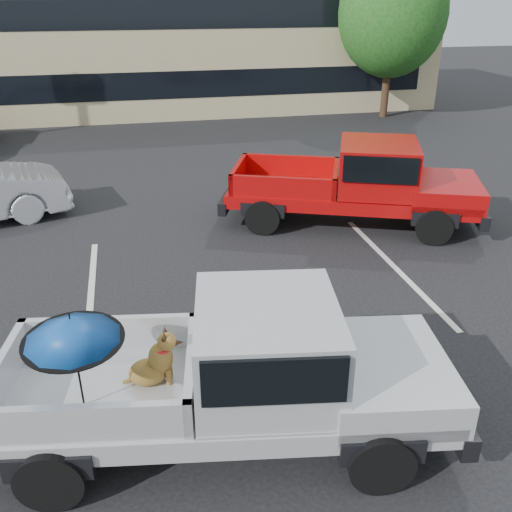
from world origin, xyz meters
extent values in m
plane|color=black|center=(0.00, 0.00, 0.00)|extent=(90.00, 90.00, 0.00)
cube|color=silver|center=(-3.00, 2.00, 0.00)|extent=(0.12, 5.00, 0.01)
cube|color=silver|center=(3.00, 2.00, 0.00)|extent=(0.12, 5.00, 0.01)
cube|color=#C5B783|center=(2.00, 21.00, 3.00)|extent=(20.00, 8.00, 6.00)
cube|color=black|center=(2.00, 17.02, 1.50)|extent=(18.00, 0.08, 1.10)
cube|color=black|center=(2.00, 17.02, 4.20)|extent=(18.00, 0.08, 1.10)
cylinder|color=#332114|center=(9.00, 16.00, 1.36)|extent=(0.32, 0.32, 2.73)
ellipsoid|color=#154C17|center=(9.00, 16.00, 4.22)|extent=(4.46, 4.46, 5.13)
cylinder|color=#332114|center=(6.00, 24.00, 1.43)|extent=(0.32, 0.32, 2.86)
ellipsoid|color=#154C17|center=(6.00, 24.00, 4.42)|extent=(4.68, 4.68, 5.38)
cylinder|color=black|center=(-3.20, -2.62, 0.38)|extent=(0.79, 0.40, 0.76)
cylinder|color=black|center=(-2.91, -0.80, 0.38)|extent=(0.79, 0.40, 0.76)
cylinder|color=black|center=(0.36, -3.18, 0.38)|extent=(0.79, 0.40, 0.76)
cylinder|color=black|center=(0.65, -1.37, 0.38)|extent=(0.79, 0.40, 0.76)
cube|color=silver|center=(-1.23, -2.00, 0.67)|extent=(5.62, 2.74, 0.28)
cube|color=silver|center=(0.75, -2.31, 0.88)|extent=(1.78, 2.13, 0.46)
cube|color=black|center=(1.49, -2.43, 0.50)|extent=(0.51, 1.97, 0.30)
cube|color=silver|center=(-0.68, -2.09, 1.35)|extent=(1.92, 2.08, 1.05)
cube|color=black|center=(-0.68, -2.09, 1.55)|extent=(1.79, 2.15, 0.55)
cube|color=black|center=(-2.66, -1.77, 0.73)|extent=(2.56, 2.18, 0.10)
cube|color=silver|center=(-2.52, -0.91, 1.03)|extent=(2.29, 0.46, 0.50)
cube|color=silver|center=(-2.80, -2.63, 1.03)|extent=(2.29, 0.46, 0.50)
cube|color=silver|center=(-3.75, -1.60, 1.03)|extent=(0.39, 1.83, 0.50)
cube|color=silver|center=(-1.57, -1.94, 1.03)|extent=(0.39, 1.83, 0.50)
ellipsoid|color=brown|center=(-2.08, -1.73, 0.94)|extent=(0.52, 0.46, 0.31)
cylinder|color=brown|center=(-1.84, -1.85, 0.90)|extent=(0.07, 0.07, 0.23)
cylinder|color=brown|center=(-1.82, -1.70, 0.90)|extent=(0.07, 0.07, 0.23)
ellipsoid|color=brown|center=(-1.92, -1.76, 1.13)|extent=(0.34, 0.31, 0.42)
cylinder|color=red|center=(-1.90, -1.76, 1.27)|extent=(0.21, 0.21, 0.04)
sphere|color=brown|center=(-1.83, -1.77, 1.37)|extent=(0.22, 0.22, 0.22)
cone|color=black|center=(-1.70, -1.79, 1.35)|extent=(0.17, 0.13, 0.11)
cone|color=black|center=(-1.86, -1.83, 1.48)|extent=(0.08, 0.08, 0.12)
cone|color=black|center=(-1.84, -1.71, 1.48)|extent=(0.08, 0.08, 0.12)
cylinder|color=brown|center=(-2.25, -1.71, 0.84)|extent=(0.28, 0.05, 0.10)
cylinder|color=black|center=(-2.83, -2.06, 1.31)|extent=(0.02, 0.10, 1.05)
cone|color=#1248A0|center=(-2.83, -2.06, 1.85)|extent=(1.10, 1.12, 0.36)
cylinder|color=black|center=(-2.83, -2.06, 2.01)|extent=(0.02, 0.02, 0.10)
cylinder|color=black|center=(-2.83, -2.06, 1.72)|extent=(1.10, 1.10, 0.09)
cylinder|color=black|center=(0.78, 4.31, 0.40)|extent=(0.85, 0.57, 0.80)
cylinder|color=black|center=(1.50, 6.12, 0.40)|extent=(0.85, 0.57, 0.80)
cylinder|color=black|center=(4.32, 2.92, 0.40)|extent=(0.85, 0.57, 0.80)
cylinder|color=black|center=(5.03, 4.72, 0.40)|extent=(0.85, 0.57, 0.80)
cube|color=#A9090A|center=(2.95, 4.50, 0.71)|extent=(6.03, 3.97, 0.30)
cube|color=#A9090A|center=(4.92, 3.72, 0.93)|extent=(2.22, 2.47, 0.49)
cube|color=black|center=(5.65, 3.43, 0.53)|extent=(0.96, 2.00, 0.32)
cube|color=black|center=(0.26, 5.57, 0.53)|extent=(0.94, 1.99, 0.30)
cube|color=#A9090A|center=(3.49, 4.29, 1.42)|extent=(2.33, 2.45, 1.11)
cube|color=black|center=(3.49, 4.29, 1.64)|extent=(2.22, 2.49, 0.58)
cube|color=black|center=(1.53, 5.06, 0.77)|extent=(2.97, 2.70, 0.11)
cube|color=#A9090A|center=(1.87, 5.92, 1.09)|extent=(2.30, 0.99, 0.53)
cube|color=#A9090A|center=(1.19, 4.21, 1.09)|extent=(2.30, 0.99, 0.53)
cube|color=#A9090A|center=(0.45, 5.49, 1.09)|extent=(0.81, 1.84, 0.53)
cube|color=#A9090A|center=(2.61, 4.64, 1.09)|extent=(0.81, 1.84, 0.53)
camera|label=1|loc=(-2.04, -7.52, 5.16)|focal=40.00mm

